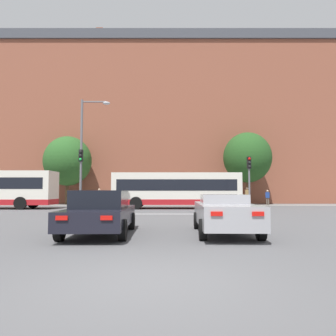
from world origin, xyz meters
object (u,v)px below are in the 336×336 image
(pedestrian_walking_west, at_px, (99,195))
(traffic_light_near_right, at_px, (249,175))
(street_lamp_junction, at_px, (86,144))
(pedestrian_waiting, at_px, (267,196))
(car_roadster_right, at_px, (224,213))
(car_saloon_left, at_px, (100,212))
(pedestrian_walking_east, at_px, (247,194))
(traffic_light_near_left, at_px, (81,170))
(bus_crossing_lead, at_px, (176,190))

(pedestrian_walking_west, bearing_deg, traffic_light_near_right, -59.63)
(street_lamp_junction, distance_m, pedestrian_waiting, 19.64)
(car_roadster_right, bearing_deg, car_saloon_left, -175.82)
(car_roadster_right, relative_size, pedestrian_walking_east, 2.67)
(traffic_light_near_left, bearing_deg, street_lamp_junction, 87.59)
(traffic_light_near_left, relative_size, traffic_light_near_right, 1.12)
(traffic_light_near_left, distance_m, pedestrian_waiting, 20.03)
(traffic_light_near_left, relative_size, pedestrian_waiting, 2.69)
(car_roadster_right, height_order, traffic_light_near_right, traffic_light_near_right)
(car_saloon_left, height_order, bus_crossing_lead, bus_crossing_lead)
(bus_crossing_lead, bearing_deg, pedestrian_walking_west, 50.73)
(car_saloon_left, height_order, traffic_light_near_right, traffic_light_near_right)
(bus_crossing_lead, height_order, traffic_light_near_right, traffic_light_near_right)
(pedestrian_waiting, bearing_deg, street_lamp_junction, 51.55)
(pedestrian_waiting, bearing_deg, traffic_light_near_right, 85.27)
(traffic_light_near_left, xyz_separation_m, street_lamp_junction, (0.05, 1.09, 1.93))
(car_saloon_left, relative_size, car_roadster_right, 0.97)
(bus_crossing_lead, xyz_separation_m, pedestrian_walking_west, (-7.74, 6.33, -0.57))
(street_lamp_junction, relative_size, pedestrian_waiting, 5.05)
(car_roadster_right, xyz_separation_m, pedestrian_walking_west, (-8.98, 22.21, 0.29))
(pedestrian_walking_west, bearing_deg, car_roadster_right, -84.04)
(bus_crossing_lead, relative_size, traffic_light_near_right, 2.80)
(car_saloon_left, height_order, car_roadster_right, car_saloon_left)
(pedestrian_walking_west, bearing_deg, street_lamp_junction, -99.19)
(car_saloon_left, relative_size, traffic_light_near_right, 1.27)
(bus_crossing_lead, height_order, street_lamp_junction, street_lamp_junction)
(bus_crossing_lead, relative_size, pedestrian_walking_east, 5.69)
(pedestrian_walking_east, xyz_separation_m, pedestrian_walking_west, (-15.25, -0.46, -0.10))
(pedestrian_walking_east, height_order, pedestrian_walking_west, pedestrian_walking_east)
(traffic_light_near_right, bearing_deg, pedestrian_walking_east, 77.13)
(traffic_light_near_left, xyz_separation_m, pedestrian_waiting, (15.96, 11.95, -1.92))
(car_roadster_right, bearing_deg, pedestrian_walking_west, 113.64)
(street_lamp_junction, xyz_separation_m, pedestrian_walking_east, (13.94, 11.31, -3.66))
(car_roadster_right, xyz_separation_m, pedestrian_waiting, (8.24, 22.22, 0.20))
(traffic_light_near_left, xyz_separation_m, pedestrian_walking_west, (-1.26, 11.94, -1.83))
(car_saloon_left, bearing_deg, traffic_light_near_left, 107.36)
(street_lamp_junction, bearing_deg, car_saloon_left, -73.34)
(pedestrian_walking_east, bearing_deg, street_lamp_junction, -142.09)
(pedestrian_walking_east, bearing_deg, car_roadster_right, -106.59)
(traffic_light_near_right, xyz_separation_m, street_lamp_junction, (-11.13, 0.99, 2.22))
(bus_crossing_lead, bearing_deg, car_roadster_right, -175.53)
(car_roadster_right, relative_size, street_lamp_junction, 0.62)
(car_roadster_right, bearing_deg, bus_crossing_lead, 96.09)
(traffic_light_near_left, distance_m, traffic_light_near_right, 11.18)
(pedestrian_waiting, bearing_deg, car_roadster_right, 86.90)
(traffic_light_near_right, xyz_separation_m, pedestrian_walking_west, (-12.44, 11.83, -1.54))
(traffic_light_near_left, bearing_deg, car_roadster_right, -53.07)
(bus_crossing_lead, relative_size, traffic_light_near_left, 2.49)
(bus_crossing_lead, bearing_deg, traffic_light_near_right, -139.51)
(street_lamp_junction, bearing_deg, car_roadster_right, -55.97)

